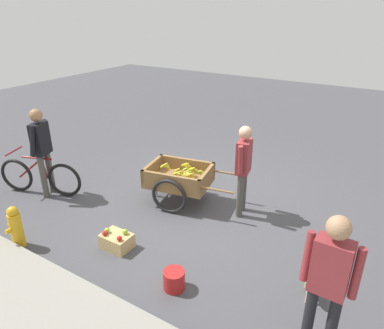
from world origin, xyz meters
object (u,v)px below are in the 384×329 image
(fire_hydrant, at_px, (16,227))
(bicycle, at_px, (40,177))
(dog, at_px, (313,276))
(bystander_person, at_px, (329,277))
(vendor_person, at_px, (243,163))
(fruit_cart, at_px, (180,179))
(cyclist_person, at_px, (41,145))
(plastic_bucket, at_px, (174,280))
(apple_crate, at_px, (117,240))

(fire_hydrant, bearing_deg, bicycle, -48.74)
(bicycle, bearing_deg, dog, -179.25)
(dog, distance_m, bystander_person, 1.11)
(vendor_person, bearing_deg, fruit_cart, 10.54)
(bicycle, xyz_separation_m, bystander_person, (-5.30, 0.74, 0.63))
(cyclist_person, bearing_deg, plastic_bucket, 166.73)
(fire_hydrant, bearing_deg, fruit_cart, -118.69)
(cyclist_person, relative_size, dog, 2.54)
(cyclist_person, bearing_deg, fruit_cart, -154.32)
(fire_hydrant, xyz_separation_m, apple_crate, (-1.26, -0.74, -0.21))
(fruit_cart, height_order, bicycle, bicycle)
(cyclist_person, relative_size, bystander_person, 1.01)
(bicycle, relative_size, plastic_bucket, 5.71)
(apple_crate, bearing_deg, cyclist_person, -14.14)
(fire_hydrant, bearing_deg, plastic_bucket, -168.70)
(vendor_person, relative_size, cyclist_person, 0.94)
(bystander_person, bearing_deg, apple_crate, -4.53)
(vendor_person, distance_m, apple_crate, 2.32)
(bicycle, relative_size, dog, 2.43)
(cyclist_person, height_order, plastic_bucket, cyclist_person)
(vendor_person, relative_size, bicycle, 0.99)
(fruit_cart, height_order, plastic_bucket, fruit_cart)
(fire_hydrant, bearing_deg, cyclist_person, -53.80)
(fruit_cart, relative_size, plastic_bucket, 6.35)
(apple_crate, bearing_deg, fruit_cart, -91.22)
(vendor_person, height_order, bicycle, vendor_person)
(fruit_cart, distance_m, dog, 2.87)
(cyclist_person, bearing_deg, dog, -179.83)
(cyclist_person, relative_size, fire_hydrant, 2.48)
(vendor_person, bearing_deg, bystander_person, 130.77)
(vendor_person, distance_m, bicycle, 3.80)
(cyclist_person, relative_size, apple_crate, 3.77)
(vendor_person, height_order, cyclist_person, cyclist_person)
(vendor_person, relative_size, fire_hydrant, 2.34)
(plastic_bucket, bearing_deg, fruit_cart, -58.42)
(dog, bearing_deg, bystander_person, 107.42)
(fruit_cart, xyz_separation_m, fire_hydrant, (1.30, 2.37, -0.11))
(fire_hydrant, bearing_deg, vendor_person, -133.13)
(apple_crate, bearing_deg, vendor_person, -122.04)
(plastic_bucket, bearing_deg, dog, -151.45)
(cyclist_person, height_order, bystander_person, cyclist_person)
(plastic_bucket, bearing_deg, bystander_person, -179.60)
(bystander_person, bearing_deg, plastic_bucket, 0.40)
(vendor_person, height_order, plastic_bucket, vendor_person)
(fruit_cart, relative_size, apple_crate, 4.00)
(bicycle, distance_m, fire_hydrant, 1.65)
(dog, height_order, bystander_person, bystander_person)
(fruit_cart, height_order, cyclist_person, cyclist_person)
(fruit_cart, height_order, bystander_person, bystander_person)
(vendor_person, xyz_separation_m, bicycle, (3.51, 1.34, -0.58))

